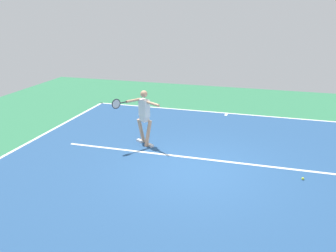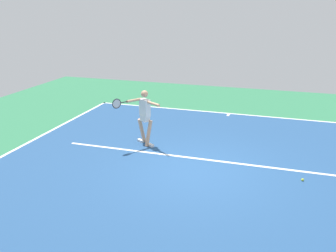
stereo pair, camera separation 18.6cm
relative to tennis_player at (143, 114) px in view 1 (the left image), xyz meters
The scene contains 8 objects.
ground_plane 2.57m from the tennis_player, 144.31° to the left, with size 20.83×20.83×0.00m, color #2D754C.
court_surface 2.57m from the tennis_player, 144.31° to the left, with size 10.99×11.25×0.00m, color navy.
court_line_baseline_near 4.71m from the tennis_player, 114.84° to the right, with size 10.99×0.10×0.01m, color white.
court_line_sideline_right 3.89m from the tennis_player, 21.64° to the left, with size 0.10×11.25×0.01m, color white.
court_line_service 2.25m from the tennis_player, 162.61° to the left, with size 8.24×0.10×0.01m, color white.
court_line_centre_mark 4.53m from the tennis_player, 115.92° to the right, with size 0.10×0.30×0.01m, color white.
tennis_player is the anchor object (origin of this frame).
tennis_ball_near_service_line 4.84m from the tennis_player, 165.65° to the left, with size 0.07×0.07×0.07m, color #CCE033.
Camera 1 is at (-1.94, 8.91, 4.19)m, focal length 40.79 mm.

